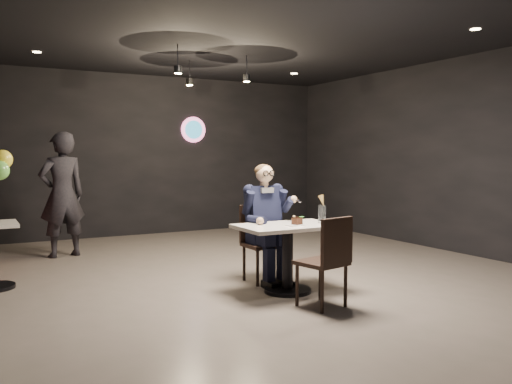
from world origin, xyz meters
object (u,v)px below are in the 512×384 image
chair_far (263,243)px  chair_near (321,261)px  sundae_glass (322,214)px  main_table (288,258)px  seated_man (263,222)px  passerby (62,195)px

chair_far → chair_near: same height
chair_far → sundae_glass: 0.83m
chair_far → sundae_glass: sundae_glass is taller
main_table → chair_far: size_ratio=1.20×
seated_man → chair_far: bearing=153.4°
seated_man → main_table: bearing=-90.0°
sundae_glass → seated_man: bearing=125.3°
main_table → chair_near: 0.65m
main_table → chair_far: bearing=90.0°
chair_near → seated_man: size_ratio=0.64×
sundae_glass → passerby: bearing=123.7°
chair_near → sundae_glass: (0.42, 0.59, 0.39)m
sundae_glass → passerby: passerby is taller
seated_man → sundae_glass: (0.42, -0.60, 0.13)m
chair_near → passerby: size_ratio=0.50×
chair_far → sundae_glass: size_ratio=4.66×
seated_man → sundae_glass: size_ratio=7.30×
passerby → seated_man: bearing=112.1°
passerby → main_table: bearing=107.5°
chair_far → seated_man: 0.26m
sundae_glass → chair_near: bearing=-125.5°
chair_far → seated_man: (0.00, -0.00, 0.26)m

